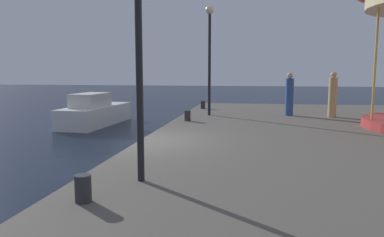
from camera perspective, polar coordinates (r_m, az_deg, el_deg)
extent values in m
plane|color=black|center=(10.53, -7.88, -7.57)|extent=(120.00, 120.00, 0.00)
cube|color=white|center=(19.41, -14.55, 0.49)|extent=(1.96, 5.17, 0.96)
cube|color=beige|center=(18.89, -15.31, 2.75)|extent=(1.31, 2.29, 0.66)
cube|color=#4C6070|center=(19.88, -13.84, 3.39)|extent=(1.04, 0.15, 0.30)
cylinder|color=gold|center=(13.63, 26.30, 7.42)|extent=(0.08, 0.08, 3.60)
cylinder|color=black|center=(6.31, -8.10, 7.46)|extent=(0.12, 0.12, 3.82)
cylinder|color=black|center=(15.99, 2.70, 8.12)|extent=(0.12, 0.12, 4.26)
sphere|color=#F9E5B2|center=(16.19, 2.75, 16.32)|extent=(0.36, 0.36, 0.36)
cylinder|color=#2D2D33|center=(5.68, -16.38, -10.27)|extent=(0.24, 0.24, 0.40)
cylinder|color=#2D2D33|center=(14.19, -0.70, 0.44)|extent=(0.24, 0.24, 0.40)
cylinder|color=#2D2D33|center=(18.87, 1.68, 2.12)|extent=(0.24, 0.24, 0.40)
cylinder|color=tan|center=(16.41, 20.78, 3.04)|extent=(0.34, 0.34, 1.63)
sphere|color=tan|center=(16.37, 20.92, 6.31)|extent=(0.24, 0.24, 0.24)
cylinder|color=#2D4C8C|center=(16.43, 14.72, 3.21)|extent=(0.34, 0.34, 1.59)
sphere|color=tan|center=(16.40, 14.82, 6.40)|extent=(0.24, 0.24, 0.24)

